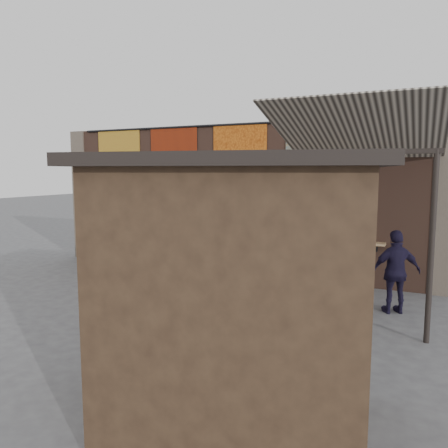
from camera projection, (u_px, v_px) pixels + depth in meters
name	position (u px, v px, depth m)	size (l,w,h in m)	color
ground	(183.00, 297.00, 9.67)	(70.00, 70.00, 0.00)	#474749
brick_wall	(232.00, 200.00, 11.86)	(10.00, 0.40, 4.00)	brown
pier_left	(84.00, 195.00, 14.03)	(0.50, 0.50, 4.00)	#4C4238
pier_right	(446.00, 206.00, 9.70)	(0.50, 0.50, 4.00)	#4C4238
eating_counter	(227.00, 234.00, 11.64)	(8.00, 0.32, 0.05)	#9E7A51
shelf_box	(187.00, 226.00, 12.08)	(0.64, 0.30, 0.27)	white
tapestry_redgold	(119.00, 163.00, 13.04)	(1.50, 0.02, 2.00)	maroon
tapestry_sun	(174.00, 163.00, 12.25)	(1.50, 0.02, 2.00)	#BC300B
tapestry_orange	(239.00, 162.00, 11.42)	(1.50, 0.02, 2.00)	#BD5F17
tapestry_multi	(315.00, 162.00, 10.59)	(1.50, 0.02, 2.00)	#205477
hang_rail	(229.00, 125.00, 11.42)	(0.06, 0.06, 9.50)	black
scooter_stool_0	(136.00, 255.00, 12.58)	(0.33, 0.74, 0.70)	#11552F
scooter_stool_1	(152.00, 255.00, 12.35)	(0.39, 0.87, 0.83)	navy
scooter_stool_2	(168.00, 258.00, 12.08)	(0.36, 0.80, 0.76)	black
scooter_stool_3	(185.00, 259.00, 11.86)	(0.38, 0.85, 0.81)	#0F0B83
scooter_stool_4	(206.00, 261.00, 11.60)	(0.37, 0.83, 0.79)	maroon
scooter_stool_5	(224.00, 264.00, 11.43)	(0.34, 0.75, 0.71)	navy
scooter_stool_6	(245.00, 264.00, 11.16)	(0.37, 0.83, 0.79)	#186344
scooter_stool_7	(264.00, 267.00, 10.93)	(0.37, 0.81, 0.77)	maroon
scooter_stool_8	(283.00, 269.00, 10.74)	(0.37, 0.81, 0.77)	#B80E23
scooter_stool_9	(305.00, 272.00, 10.51)	(0.34, 0.75, 0.72)	black
diner_left	(168.00, 240.00, 12.05)	(0.64, 0.42, 1.75)	#8695C4
diner_right	(142.00, 242.00, 11.68)	(0.86, 0.67, 1.76)	#2C2229
shopper_navy	(396.00, 272.00, 8.48)	(0.96, 0.40, 1.64)	black
shopper_grey	(325.00, 285.00, 7.35)	(1.10, 0.63, 1.71)	#595B5F
shopper_tan	(293.00, 266.00, 8.62)	(0.88, 0.57, 1.80)	#9D7164
market_stall	(237.00, 298.00, 4.70)	(2.60, 1.95, 2.81)	black
stall_roof	(237.00, 161.00, 4.52)	(2.91, 2.24, 0.12)	black
stall_sign	(253.00, 228.00, 5.59)	(1.20, 0.04, 0.50)	gold
stall_shelf	(252.00, 305.00, 5.71)	(2.15, 0.10, 0.06)	#473321
awning_canvas	(358.00, 131.00, 8.60)	(3.20, 3.40, 0.03)	beige
awning_ledger	(369.00, 119.00, 9.98)	(3.30, 0.08, 0.12)	#33261C
awning_header	(344.00, 152.00, 7.30)	(3.00, 0.08, 0.08)	black
awning_post_left	(264.00, 237.00, 8.07)	(0.09, 0.09, 3.10)	black
awning_post_right	(432.00, 249.00, 6.90)	(0.09, 0.09, 3.10)	black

